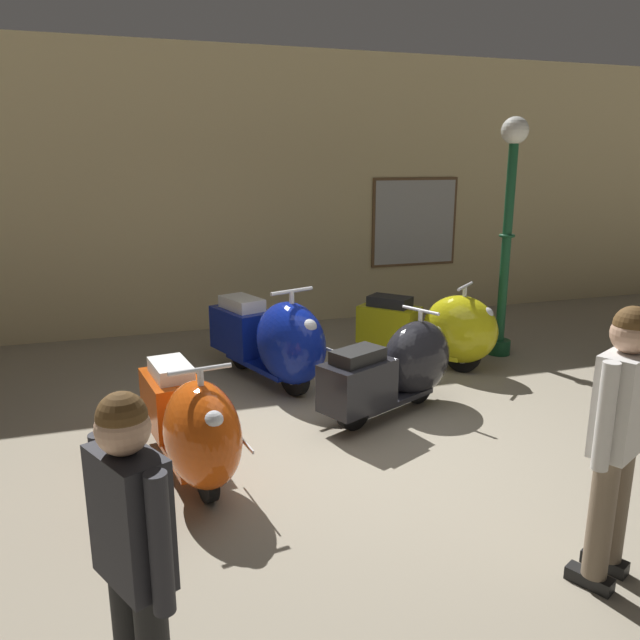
{
  "coord_description": "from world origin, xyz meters",
  "views": [
    {
      "loc": [
        -1.91,
        -4.53,
        2.35
      ],
      "look_at": [
        -0.05,
        1.17,
        0.8
      ],
      "focal_mm": 34.69,
      "sensor_mm": 36.0,
      "label": 1
    }
  ],
  "objects_px": {
    "lamppost": "(508,220)",
    "scooter_2": "(400,367)",
    "scooter_1": "(275,340)",
    "visitor_0": "(133,550)",
    "visitor_1": "(619,429)",
    "scooter_3": "(437,329)",
    "scooter_0": "(192,425)"
  },
  "relations": [
    {
      "from": "lamppost",
      "to": "scooter_2",
      "type": "bearing_deg",
      "value": -147.23
    },
    {
      "from": "scooter_1",
      "to": "visitor_0",
      "type": "distance_m",
      "value": 4.21
    },
    {
      "from": "lamppost",
      "to": "visitor_1",
      "type": "bearing_deg",
      "value": -116.19
    },
    {
      "from": "scooter_2",
      "to": "visitor_0",
      "type": "distance_m",
      "value": 3.82
    },
    {
      "from": "scooter_1",
      "to": "scooter_3",
      "type": "bearing_deg",
      "value": 71.06
    },
    {
      "from": "visitor_0",
      "to": "scooter_0",
      "type": "bearing_deg",
      "value": 51.82
    },
    {
      "from": "scooter_0",
      "to": "visitor_0",
      "type": "xyz_separation_m",
      "value": [
        -0.45,
        -2.11,
        0.44
      ]
    },
    {
      "from": "scooter_2",
      "to": "visitor_1",
      "type": "relative_size",
      "value": 1.0
    },
    {
      "from": "scooter_2",
      "to": "lamppost",
      "type": "relative_size",
      "value": 0.57
    },
    {
      "from": "scooter_0",
      "to": "visitor_0",
      "type": "relative_size",
      "value": 1.08
    },
    {
      "from": "scooter_0",
      "to": "scooter_1",
      "type": "relative_size",
      "value": 0.89
    },
    {
      "from": "scooter_1",
      "to": "visitor_0",
      "type": "relative_size",
      "value": 1.22
    },
    {
      "from": "scooter_3",
      "to": "scooter_0",
      "type": "bearing_deg",
      "value": -99.83
    },
    {
      "from": "scooter_2",
      "to": "scooter_3",
      "type": "xyz_separation_m",
      "value": [
        0.97,
        1.05,
        0.02
      ]
    },
    {
      "from": "scooter_2",
      "to": "lamppost",
      "type": "height_order",
      "value": "lamppost"
    },
    {
      "from": "lamppost",
      "to": "visitor_1",
      "type": "height_order",
      "value": "lamppost"
    },
    {
      "from": "lamppost",
      "to": "visitor_0",
      "type": "xyz_separation_m",
      "value": [
        -4.46,
        -4.12,
        -0.77
      ]
    },
    {
      "from": "scooter_0",
      "to": "scooter_2",
      "type": "bearing_deg",
      "value": 101.29
    },
    {
      "from": "visitor_0",
      "to": "scooter_2",
      "type": "bearing_deg",
      "value": 22.81
    },
    {
      "from": "visitor_0",
      "to": "visitor_1",
      "type": "xyz_separation_m",
      "value": [
        2.55,
        0.23,
        0.05
      ]
    },
    {
      "from": "scooter_1",
      "to": "visitor_0",
      "type": "xyz_separation_m",
      "value": [
        -1.53,
        -3.9,
        0.39
      ]
    },
    {
      "from": "visitor_0",
      "to": "visitor_1",
      "type": "bearing_deg",
      "value": -20.91
    },
    {
      "from": "scooter_1",
      "to": "scooter_2",
      "type": "relative_size",
      "value": 1.16
    },
    {
      "from": "scooter_2",
      "to": "visitor_1",
      "type": "height_order",
      "value": "visitor_1"
    },
    {
      "from": "lamppost",
      "to": "visitor_0",
      "type": "distance_m",
      "value": 6.12
    },
    {
      "from": "scooter_1",
      "to": "lamppost",
      "type": "relative_size",
      "value": 0.66
    },
    {
      "from": "scooter_0",
      "to": "visitor_1",
      "type": "distance_m",
      "value": 2.85
    },
    {
      "from": "scooter_0",
      "to": "scooter_3",
      "type": "xyz_separation_m",
      "value": [
        3.01,
        1.8,
        0.01
      ]
    },
    {
      "from": "scooter_1",
      "to": "scooter_2",
      "type": "xyz_separation_m",
      "value": [
        0.96,
        -1.04,
        -0.06
      ]
    },
    {
      "from": "scooter_1",
      "to": "scooter_3",
      "type": "relative_size",
      "value": 1.2
    },
    {
      "from": "visitor_0",
      "to": "visitor_1",
      "type": "relative_size",
      "value": 0.95
    },
    {
      "from": "visitor_0",
      "to": "visitor_1",
      "type": "height_order",
      "value": "visitor_1"
    }
  ]
}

